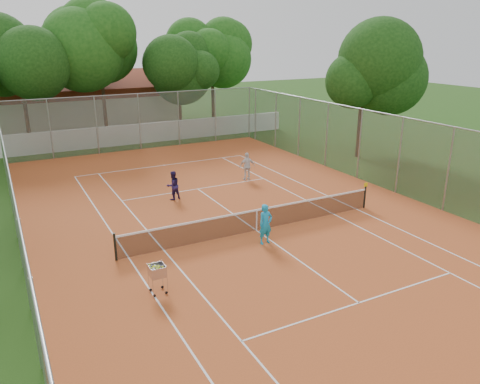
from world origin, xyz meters
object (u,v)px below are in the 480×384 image
ball_hopper (158,278)px  player_near (266,224)px  player_far_right (247,166)px  clubhouse (80,101)px  player_far_left (173,185)px  tennis_net (257,220)px

ball_hopper → player_near: bearing=26.8°
player_far_right → ball_hopper: size_ratio=1.49×
clubhouse → player_far_left: 23.64m
player_near → ball_hopper: bearing=-164.8°
player_far_right → clubhouse: bearing=-66.7°
player_near → player_far_right: (3.49, 7.90, -0.02)m
tennis_net → player_near: size_ratio=7.30×
tennis_net → clubhouse: (-2.00, 29.00, 1.69)m
clubhouse → ball_hopper: bearing=-95.9°
tennis_net → player_far_right: (3.17, 6.64, 0.31)m
ball_hopper → player_far_left: bearing=75.0°
clubhouse → ball_hopper: clubhouse is taller
clubhouse → tennis_net: bearing=-86.1°
clubhouse → player_near: (1.68, -30.26, -1.37)m
player_far_left → player_far_right: (4.90, 1.23, 0.06)m
player_far_left → clubhouse: bearing=-102.3°
player_far_left → player_far_right: size_ratio=0.92×
player_far_left → ball_hopper: bearing=53.9°
tennis_net → clubhouse: clubhouse is taller
tennis_net → ball_hopper: size_ratio=11.11×
player_far_right → player_far_left: bearing=24.3°
player_near → ball_hopper: (-4.98, -1.68, -0.28)m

